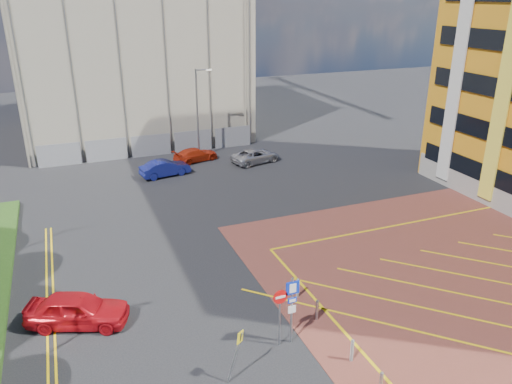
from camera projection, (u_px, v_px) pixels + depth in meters
ground at (290, 359)px, 20.57m from camera, size 140.00×140.00×0.00m
lamp_back at (198, 110)px, 44.52m from camera, size 1.53×0.16×8.00m
sign_cluster at (288, 305)px, 20.80m from camera, size 1.17×0.12×3.20m
warning_sign at (237, 350)px, 18.96m from camera, size 0.77×0.42×2.25m
bollard_row at (361, 362)px, 19.75m from camera, size 0.14×11.14×0.90m
construction_building at (125, 26)px, 51.02m from camera, size 21.20×19.20×22.00m
construction_fence at (162, 144)px, 46.43m from camera, size 21.60×0.06×2.00m
car_red_left at (77, 310)px, 22.50m from camera, size 4.91×3.38×1.55m
car_blue_back at (165, 168)px, 41.07m from camera, size 4.28×2.09×1.35m
car_red_back at (196, 155)px, 44.76m from camera, size 4.42×2.72×1.20m
car_silver_back at (256, 156)px, 44.37m from camera, size 4.83×3.07×1.24m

